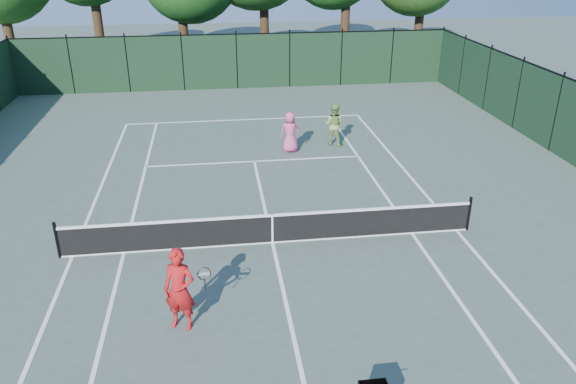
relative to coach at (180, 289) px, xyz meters
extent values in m
plane|color=#44524A|center=(2.39, 3.45, -0.98)|extent=(90.00, 90.00, 0.00)
cube|color=white|center=(-3.09, 3.45, -0.97)|extent=(0.10, 23.77, 0.01)
cube|color=white|center=(7.88, 3.45, -0.97)|extent=(0.10, 23.77, 0.01)
cube|color=white|center=(-1.72, 3.45, -0.97)|extent=(0.10, 23.77, 0.01)
cube|color=white|center=(6.51, 3.45, -0.97)|extent=(0.10, 23.77, 0.01)
cube|color=white|center=(2.39, 15.34, -0.97)|extent=(10.97, 0.10, 0.01)
cube|color=white|center=(2.39, 9.85, -0.97)|extent=(8.23, 0.10, 0.01)
cube|color=white|center=(2.39, 3.45, -0.97)|extent=(0.10, 12.80, 0.01)
cube|color=black|center=(2.39, 3.45, -0.52)|extent=(11.60, 0.03, 0.85)
cube|color=white|center=(2.39, 3.45, -0.10)|extent=(11.60, 0.05, 0.07)
cube|color=white|center=(2.39, 3.45, -0.96)|extent=(11.60, 0.05, 0.04)
cube|color=white|center=(2.39, 3.45, -0.52)|extent=(0.05, 0.04, 0.91)
cylinder|color=black|center=(-3.41, 3.45, -0.45)|extent=(0.09, 0.09, 1.06)
cylinder|color=black|center=(8.19, 3.45, -0.45)|extent=(0.09, 0.09, 1.06)
cube|color=black|center=(2.39, 21.45, 0.52)|extent=(24.00, 0.05, 3.00)
cylinder|color=black|center=(-10.61, 24.95, 1.27)|extent=(0.56, 0.56, 4.50)
cylinder|color=black|center=(-5.61, 25.45, 1.42)|extent=(0.56, 0.56, 4.80)
cylinder|color=black|center=(-0.61, 25.25, 1.17)|extent=(0.56, 0.56, 4.30)
cylinder|color=black|center=(4.39, 25.75, 1.52)|extent=(0.56, 0.56, 5.00)
cylinder|color=black|center=(9.39, 25.05, 1.32)|extent=(0.56, 0.56, 4.60)
cylinder|color=black|center=(14.39, 25.55, 1.22)|extent=(0.56, 0.56, 4.40)
imported|color=#B51416|center=(0.00, 0.00, 0.00)|extent=(0.83, 0.68, 1.95)
cylinder|color=black|center=(0.54, 0.18, -0.03)|extent=(0.03, 0.03, 0.30)
torus|color=black|center=(0.54, 0.18, 0.24)|extent=(0.30, 0.10, 0.30)
imported|color=#CD487E|center=(3.92, 10.75, -0.15)|extent=(0.83, 0.57, 1.65)
imported|color=#7DA452|center=(5.83, 11.36, -0.11)|extent=(1.05, 0.98, 1.73)
camera|label=1|loc=(0.95, -10.38, 6.95)|focal=35.00mm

